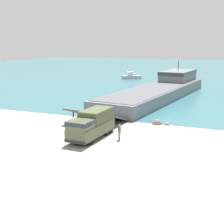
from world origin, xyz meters
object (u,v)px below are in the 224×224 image
at_px(landing_craft, 161,89).
at_px(moored_boat_c, 131,75).
at_px(military_truck, 92,124).
at_px(moored_boat_b, 131,76).
at_px(mooring_bollard, 73,114).
at_px(soldier_on_ramp, 119,131).

distance_m(landing_craft, moored_boat_c, 42.30).
bearing_deg(landing_craft, military_truck, -84.32).
bearing_deg(moored_boat_b, mooring_bollard, -25.25).
distance_m(moored_boat_b, moored_boat_c, 8.26).
bearing_deg(moored_boat_c, soldier_on_ramp, 110.86).
bearing_deg(landing_craft, moored_boat_c, 124.07).
bearing_deg(soldier_on_ramp, moored_boat_c, -105.65).
distance_m(landing_craft, mooring_bollard, 24.86).
relative_size(moored_boat_b, moored_boat_c, 1.17).
xyz_separation_m(landing_craft, moored_boat_b, (-16.64, 29.84, -0.93)).
distance_m(landing_craft, moored_boat_b, 34.18).
relative_size(military_truck, moored_boat_b, 1.21).
relative_size(military_truck, moored_boat_c, 1.41).
relative_size(landing_craft, moored_boat_b, 7.36).
distance_m(landing_craft, soldier_on_ramp, 31.73).
height_order(military_truck, mooring_bollard, military_truck).
distance_m(military_truck, mooring_bollard, 11.21).
bearing_deg(military_truck, mooring_bollard, -136.96).
bearing_deg(mooring_bollard, military_truck, -50.18).
bearing_deg(moored_boat_c, mooring_bollard, 103.89).
bearing_deg(moored_boat_b, landing_craft, -5.30).
distance_m(soldier_on_ramp, moored_boat_c, 72.62).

